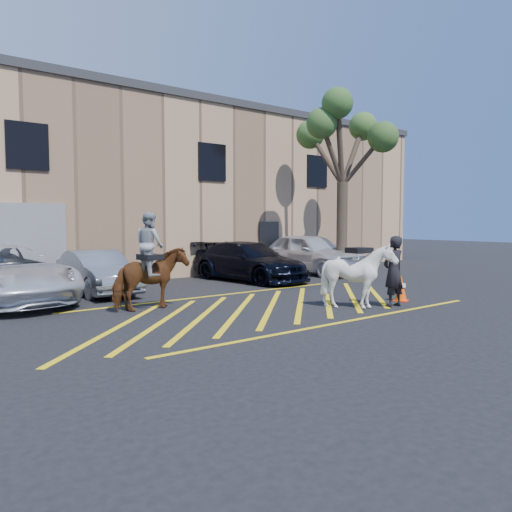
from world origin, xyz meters
TOP-DOWN VIEW (x-y plane):
  - ground at (0.00, 0.00)m, footprint 90.00×90.00m
  - car_white_pickup at (-5.35, 4.61)m, footprint 3.32×5.96m
  - car_silver_sedan at (-2.63, 4.82)m, footprint 1.52×4.05m
  - car_blue_suv at (3.03, 4.56)m, footprint 2.51×5.17m
  - car_white_suv at (6.66, 5.04)m, footprint 2.14×5.10m
  - handler at (2.51, -2.24)m, footprint 0.68×0.46m
  - warehouse at (-0.01, 11.99)m, footprint 32.42×10.20m
  - hatching_zone at (-0.00, -0.30)m, footprint 12.60×5.12m
  - mounted_bay at (-2.65, 1.24)m, footprint 1.90×0.95m
  - saddled_white at (1.63, -1.84)m, footprint 1.48×1.63m
  - traffic_cone at (3.43, -1.83)m, footprint 0.50×0.50m
  - tree at (7.11, 3.66)m, footprint 3.99×4.37m

SIDE VIEW (x-z plane):
  - ground at x=0.00m, z-range 0.00..0.00m
  - hatching_zone at x=0.00m, z-range 0.00..0.01m
  - traffic_cone at x=3.43m, z-range 0.00..0.73m
  - car_silver_sedan at x=-2.63m, z-range 0.00..1.32m
  - car_blue_suv at x=3.03m, z-range 0.00..1.45m
  - car_white_pickup at x=-5.35m, z-range 0.00..1.58m
  - saddled_white at x=1.63m, z-range 0.01..1.67m
  - car_white_suv at x=6.66m, z-range 0.00..1.73m
  - handler at x=2.51m, z-range 0.00..1.84m
  - mounted_bay at x=-2.65m, z-range -0.23..2.21m
  - warehouse at x=-0.01m, z-range 0.00..7.30m
  - tree at x=7.11m, z-range 2.04..9.35m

